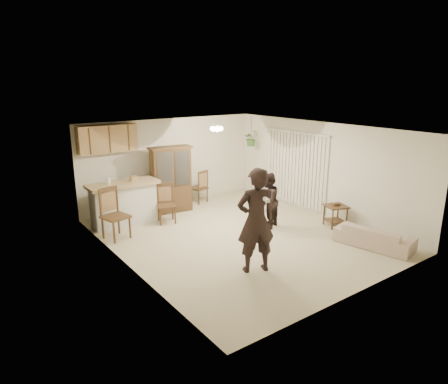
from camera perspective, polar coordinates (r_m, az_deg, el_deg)
floor at (r=9.45m, az=2.22°, el=-6.27°), size 6.50×6.50×0.00m
ceiling at (r=8.84m, az=2.39°, el=8.95°), size 5.50×6.50×0.02m
wall_back at (r=11.73m, az=-7.58°, el=4.29°), size 5.50×0.02×2.50m
wall_front at (r=6.93m, az=19.20°, el=-4.43°), size 5.50×0.02×2.50m
wall_left at (r=7.73m, az=-13.94°, el=-1.94°), size 0.02×6.50×2.50m
wall_right at (r=10.94m, az=13.73°, el=3.16°), size 0.02×6.50×2.50m
breakfast_bar at (r=10.36m, az=-14.04°, el=-1.84°), size 1.60×0.55×1.00m
bar_top at (r=10.21m, az=-14.24°, el=1.11°), size 1.75×0.70×0.08m
upper_cabinets at (r=10.66m, az=-16.34°, el=7.32°), size 1.50×0.34×0.70m
vertical_blinds at (r=11.53m, az=10.17°, el=3.23°), size 0.06×2.30×2.10m
ceiling_fixture at (r=9.92m, az=-1.04°, el=9.11°), size 0.36×0.36×0.20m
hanging_plant at (r=12.20m, az=3.89°, el=7.69°), size 0.43×0.37×0.48m
plant_cord at (r=12.16m, az=3.91°, el=9.20°), size 0.01×0.01×0.65m
sofa at (r=9.32m, az=20.73°, el=-5.23°), size 1.11×1.99×0.73m
adult at (r=7.50m, az=4.55°, el=-4.90°), size 0.76×0.63×1.80m
child at (r=9.80m, az=6.28°, el=-1.37°), size 0.81×0.74×1.35m
china_hutch at (r=11.04m, az=-7.56°, el=1.72°), size 1.20×0.57×1.82m
side_table at (r=10.34m, az=15.61°, el=-3.25°), size 0.64×0.64×0.61m
chair_bar at (r=9.52m, az=-15.14°, el=-4.53°), size 0.63×0.63×1.18m
chair_hutch_left at (r=10.34m, az=-8.18°, el=-2.82°), size 0.56×0.56×1.00m
chair_hutch_right at (r=11.97m, az=-3.64°, el=-0.16°), size 0.53×0.53×0.99m
controller_adult at (r=6.88m, az=6.07°, el=-1.12°), size 0.11×0.18×0.05m
controller_child at (r=9.64m, az=8.08°, el=-0.64°), size 0.08×0.12×0.04m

